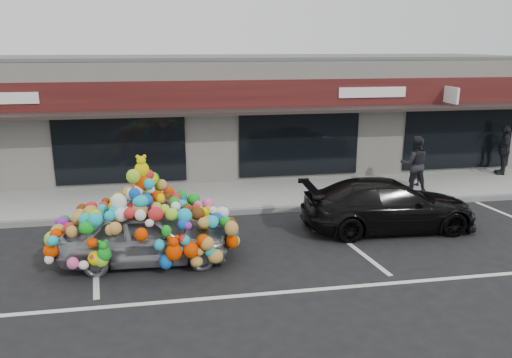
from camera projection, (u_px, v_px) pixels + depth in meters
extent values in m
plane|color=black|center=(233.00, 249.00, 11.91)|extent=(90.00, 90.00, 0.00)
cube|color=silver|center=(205.00, 114.00, 19.45)|extent=(24.00, 6.00, 4.20)
cube|color=#59595B|center=(204.00, 57.00, 18.89)|extent=(24.00, 6.00, 0.12)
cube|color=#360F0E|center=(211.00, 95.00, 16.24)|extent=(24.00, 0.18, 0.90)
cube|color=black|center=(213.00, 112.00, 15.88)|extent=(24.00, 1.20, 0.10)
cube|color=white|center=(451.00, 95.00, 17.16)|extent=(0.08, 0.95, 0.55)
cube|color=white|center=(373.00, 92.00, 17.02)|extent=(2.40, 0.04, 0.35)
cube|color=black|center=(121.00, 149.00, 16.25)|extent=(4.20, 0.12, 2.30)
cube|color=black|center=(299.00, 143.00, 17.22)|extent=(4.20, 0.12, 2.30)
cube|color=black|center=(459.00, 137.00, 18.20)|extent=(4.20, 0.12, 2.30)
cube|color=#989893|center=(217.00, 197.00, 15.69)|extent=(26.00, 3.00, 0.15)
cube|color=slate|center=(222.00, 213.00, 14.27)|extent=(26.00, 0.18, 0.16)
cube|color=silver|center=(96.00, 255.00, 11.58)|extent=(0.73, 4.37, 0.01)
cube|color=silver|center=(343.00, 239.00, 12.55)|extent=(0.73, 4.37, 0.01)
cube|color=silver|center=(346.00, 287.00, 10.04)|extent=(14.00, 0.12, 0.01)
imported|color=#9EA2A8|center=(146.00, 235.00, 11.09)|extent=(1.63, 3.77, 1.27)
ellipsoid|color=#FA1E3C|center=(143.00, 187.00, 10.80)|extent=(1.18, 1.60, 0.95)
sphere|color=#E1EC05|center=(205.00, 221.00, 11.08)|extent=(0.34, 0.34, 0.34)
sphere|color=blue|center=(174.00, 251.00, 10.42)|extent=(0.36, 0.36, 0.36)
sphere|color=green|center=(113.00, 226.00, 11.75)|extent=(0.30, 0.30, 0.30)
sphere|color=#FF697F|center=(142.00, 168.00, 10.69)|extent=(0.32, 0.32, 0.32)
sphere|color=#FF4B00|center=(94.00, 223.00, 10.92)|extent=(0.30, 0.30, 0.30)
imported|color=black|center=(389.00, 205.00, 13.08)|extent=(1.98, 4.61, 1.32)
imported|color=black|center=(416.00, 162.00, 16.43)|extent=(0.72, 0.67, 1.66)
imported|color=black|center=(414.00, 164.00, 15.82)|extent=(1.00, 0.85, 1.81)
imported|color=#2A272D|center=(504.00, 150.00, 18.01)|extent=(1.14, 0.84, 1.79)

